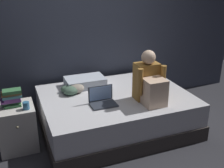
% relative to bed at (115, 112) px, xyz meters
% --- Properties ---
extents(ground_plane, '(8.00, 8.00, 0.00)m').
position_rel_bed_xyz_m(ground_plane, '(-0.20, -0.30, -0.25)').
color(ground_plane, '#2D2D33').
extents(wall_back, '(5.60, 0.10, 2.70)m').
position_rel_bed_xyz_m(wall_back, '(-0.20, 0.90, 1.10)').
color(wall_back, '#383D4C').
rests_on(wall_back, ground_plane).
extents(bed, '(2.00, 1.50, 0.51)m').
position_rel_bed_xyz_m(bed, '(0.00, 0.00, 0.00)').
color(bed, '#332D2B').
rests_on(bed, ground_plane).
extents(nightstand, '(0.44, 0.46, 0.57)m').
position_rel_bed_xyz_m(nightstand, '(-1.30, 0.01, 0.03)').
color(nightstand, beige).
rests_on(nightstand, ground_plane).
extents(person_sitting, '(0.39, 0.44, 0.66)m').
position_rel_bed_xyz_m(person_sitting, '(0.33, -0.33, 0.51)').
color(person_sitting, olive).
rests_on(person_sitting, bed).
extents(laptop, '(0.32, 0.23, 0.22)m').
position_rel_bed_xyz_m(laptop, '(-0.26, -0.20, 0.31)').
color(laptop, '#333842').
rests_on(laptop, bed).
extents(pillow, '(0.56, 0.36, 0.13)m').
position_rel_bed_xyz_m(pillow, '(-0.30, 0.45, 0.32)').
color(pillow, silver).
rests_on(pillow, bed).
extents(book_stack, '(0.25, 0.15, 0.21)m').
position_rel_bed_xyz_m(book_stack, '(-1.32, 0.04, 0.42)').
color(book_stack, '#387042').
rests_on(book_stack, nightstand).
extents(mug, '(0.08, 0.08, 0.09)m').
position_rel_bed_xyz_m(mug, '(-1.17, -0.11, 0.36)').
color(mug, teal).
rests_on(mug, nightstand).
extents(clothes_pile, '(0.31, 0.26, 0.12)m').
position_rel_bed_xyz_m(clothes_pile, '(-0.53, 0.27, 0.32)').
color(clothes_pile, '#4C6B56').
rests_on(clothes_pile, bed).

